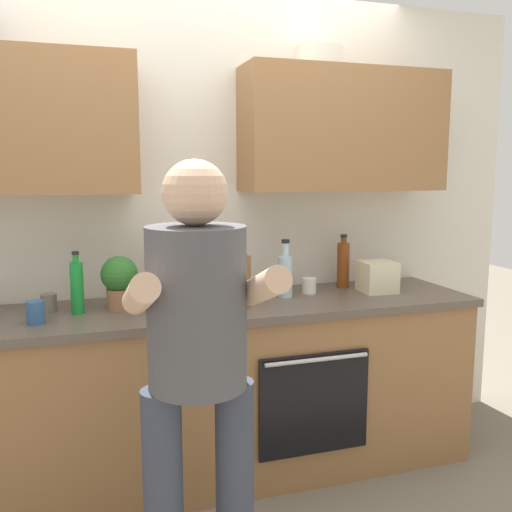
{
  "coord_description": "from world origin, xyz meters",
  "views": [
    {
      "loc": [
        -0.58,
        -2.66,
        1.56
      ],
      "look_at": [
        0.25,
        -0.1,
        1.15
      ],
      "focal_mm": 39.5,
      "sensor_mm": 36.0,
      "label": 1
    }
  ],
  "objects_px": {
    "knife_block": "(237,280)",
    "person_standing": "(198,353)",
    "bottle_vinegar": "(343,264)",
    "cup_stoneware": "(49,303)",
    "potted_herb": "(119,280)",
    "cup_coffee": "(309,286)",
    "bottle_water": "(285,274)",
    "bottle_syrup": "(155,286)",
    "bottle_soda": "(77,287)",
    "grocery_bag_bread": "(182,288)",
    "bottle_soy": "(213,282)",
    "cup_tea": "(35,312)",
    "grocery_bag_rice": "(377,277)"
  },
  "relations": [
    {
      "from": "bottle_vinegar",
      "to": "cup_stoneware",
      "type": "distance_m",
      "value": 1.58
    },
    {
      "from": "cup_coffee",
      "to": "knife_block",
      "type": "bearing_deg",
      "value": -162.1
    },
    {
      "from": "bottle_soy",
      "to": "cup_coffee",
      "type": "height_order",
      "value": "bottle_soy"
    },
    {
      "from": "cup_coffee",
      "to": "cup_tea",
      "type": "relative_size",
      "value": 0.84
    },
    {
      "from": "cup_coffee",
      "to": "grocery_bag_rice",
      "type": "bearing_deg",
      "value": -12.19
    },
    {
      "from": "potted_herb",
      "to": "cup_coffee",
      "type": "bearing_deg",
      "value": 2.57
    },
    {
      "from": "bottle_syrup",
      "to": "grocery_bag_bread",
      "type": "bearing_deg",
      "value": -62.74
    },
    {
      "from": "cup_coffee",
      "to": "grocery_bag_rice",
      "type": "height_order",
      "value": "grocery_bag_rice"
    },
    {
      "from": "bottle_soy",
      "to": "cup_coffee",
      "type": "relative_size",
      "value": 2.62
    },
    {
      "from": "cup_tea",
      "to": "person_standing",
      "type": "bearing_deg",
      "value": -52.59
    },
    {
      "from": "potted_herb",
      "to": "person_standing",
      "type": "bearing_deg",
      "value": -77.95
    },
    {
      "from": "cup_coffee",
      "to": "bottle_soda",
      "type": "bearing_deg",
      "value": -176.55
    },
    {
      "from": "cup_tea",
      "to": "grocery_bag_rice",
      "type": "distance_m",
      "value": 1.75
    },
    {
      "from": "bottle_vinegar",
      "to": "grocery_bag_rice",
      "type": "height_order",
      "value": "bottle_vinegar"
    },
    {
      "from": "cup_coffee",
      "to": "cup_stoneware",
      "type": "bearing_deg",
      "value": 179.59
    },
    {
      "from": "bottle_soy",
      "to": "knife_block",
      "type": "distance_m",
      "value": 0.22
    },
    {
      "from": "bottle_soy",
      "to": "grocery_bag_bread",
      "type": "relative_size",
      "value": 0.97
    },
    {
      "from": "bottle_water",
      "to": "cup_coffee",
      "type": "bearing_deg",
      "value": 16.1
    },
    {
      "from": "person_standing",
      "to": "bottle_vinegar",
      "type": "bearing_deg",
      "value": 43.88
    },
    {
      "from": "cup_stoneware",
      "to": "grocery_bag_bread",
      "type": "relative_size",
      "value": 0.37
    },
    {
      "from": "bottle_water",
      "to": "cup_stoneware",
      "type": "height_order",
      "value": "bottle_water"
    },
    {
      "from": "cup_tea",
      "to": "knife_block",
      "type": "distance_m",
      "value": 0.93
    },
    {
      "from": "bottle_soda",
      "to": "bottle_water",
      "type": "relative_size",
      "value": 0.96
    },
    {
      "from": "bottle_vinegar",
      "to": "grocery_bag_bread",
      "type": "relative_size",
      "value": 1.32
    },
    {
      "from": "person_standing",
      "to": "cup_tea",
      "type": "distance_m",
      "value": 0.92
    },
    {
      "from": "person_standing",
      "to": "cup_coffee",
      "type": "bearing_deg",
      "value": 48.84
    },
    {
      "from": "bottle_vinegar",
      "to": "grocery_bag_bread",
      "type": "distance_m",
      "value": 1.01
    },
    {
      "from": "person_standing",
      "to": "grocery_bag_rice",
      "type": "bearing_deg",
      "value": 35.68
    },
    {
      "from": "bottle_vinegar",
      "to": "cup_coffee",
      "type": "relative_size",
      "value": 3.59
    },
    {
      "from": "person_standing",
      "to": "knife_block",
      "type": "height_order",
      "value": "person_standing"
    },
    {
      "from": "knife_block",
      "to": "person_standing",
      "type": "bearing_deg",
      "value": -115.0
    },
    {
      "from": "cup_tea",
      "to": "bottle_soda",
      "type": "bearing_deg",
      "value": 35.48
    },
    {
      "from": "bottle_soda",
      "to": "bottle_soy",
      "type": "relative_size",
      "value": 1.32
    },
    {
      "from": "bottle_soda",
      "to": "potted_herb",
      "type": "height_order",
      "value": "bottle_soda"
    },
    {
      "from": "bottle_water",
      "to": "bottle_vinegar",
      "type": "bearing_deg",
      "value": 18.51
    },
    {
      "from": "bottle_water",
      "to": "cup_tea",
      "type": "relative_size",
      "value": 3.03
    },
    {
      "from": "bottle_soda",
      "to": "bottle_water",
      "type": "bearing_deg",
      "value": 1.5
    },
    {
      "from": "bottle_soy",
      "to": "potted_herb",
      "type": "bearing_deg",
      "value": -167.5
    },
    {
      "from": "bottle_soy",
      "to": "potted_herb",
      "type": "height_order",
      "value": "potted_herb"
    },
    {
      "from": "bottle_vinegar",
      "to": "bottle_soda",
      "type": "bearing_deg",
      "value": -173.59
    },
    {
      "from": "grocery_bag_bread",
      "to": "bottle_soda",
      "type": "bearing_deg",
      "value": 168.41
    },
    {
      "from": "grocery_bag_rice",
      "to": "cup_stoneware",
      "type": "bearing_deg",
      "value": 176.98
    },
    {
      "from": "bottle_soda",
      "to": "cup_tea",
      "type": "height_order",
      "value": "bottle_soda"
    },
    {
      "from": "bottle_vinegar",
      "to": "cup_stoneware",
      "type": "relative_size",
      "value": 3.58
    },
    {
      "from": "bottle_water",
      "to": "cup_coffee",
      "type": "distance_m",
      "value": 0.18
    },
    {
      "from": "cup_tea",
      "to": "grocery_bag_rice",
      "type": "bearing_deg",
      "value": 3.87
    },
    {
      "from": "bottle_syrup",
      "to": "bottle_soy",
      "type": "relative_size",
      "value": 0.93
    },
    {
      "from": "bottle_water",
      "to": "bottle_soy",
      "type": "xyz_separation_m",
      "value": [
        -0.36,
        0.11,
        -0.04
      ]
    },
    {
      "from": "bottle_water",
      "to": "bottle_syrup",
      "type": "distance_m",
      "value": 0.68
    },
    {
      "from": "cup_coffee",
      "to": "cup_tea",
      "type": "bearing_deg",
      "value": -171.79
    }
  ]
}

